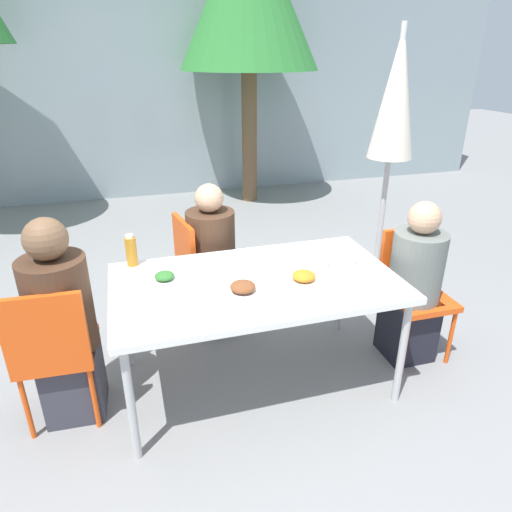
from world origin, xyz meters
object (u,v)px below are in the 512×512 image
object	(u,v)px
chair_right	(413,283)
salad_bowl	(313,261)
person_right	(413,288)
chair_far	(199,265)
chair_left	(53,347)
person_far	(212,264)
closed_umbrella	(395,107)
person_left	(64,328)
drinking_cup	(350,257)
bottle	(131,251)

from	to	relation	value
chair_right	salad_bowl	bearing A→B (deg)	-1.37
person_right	chair_far	xyz separation A→B (m)	(-1.28, 0.76, -0.01)
chair_left	salad_bowl	world-z (taller)	chair_left
chair_right	chair_left	bearing A→B (deg)	3.01
chair_far	person_far	world-z (taller)	person_far
closed_umbrella	salad_bowl	bearing A→B (deg)	-139.75
chair_right	person_right	distance (m)	0.10
closed_umbrella	salad_bowl	size ratio (longest dim) A/B	11.36
person_far	salad_bowl	size ratio (longest dim) A/B	5.97
person_left	person_right	distance (m)	2.13
drinking_cup	chair_far	bearing A→B (deg)	138.86
salad_bowl	bottle	bearing A→B (deg)	163.80
chair_left	chair_far	world-z (taller)	same
person_far	closed_umbrella	distance (m)	1.80
person_left	bottle	world-z (taller)	person_left
person_far	closed_umbrella	bearing A→B (deg)	87.74
person_far	drinking_cup	bearing A→B (deg)	37.28
person_right	salad_bowl	xyz separation A→B (m)	(-0.67, 0.10, 0.23)
person_right	person_far	world-z (taller)	person_far
chair_right	drinking_cup	xyz separation A→B (m)	(-0.51, -0.04, 0.27)
drinking_cup	chair_right	bearing A→B (deg)	4.01
person_far	drinking_cup	distance (m)	1.03
person_left	chair_right	bearing A→B (deg)	3.24
chair_right	chair_far	bearing A→B (deg)	-26.52
chair_far	salad_bowl	world-z (taller)	chair_far
salad_bowl	person_left	bearing A→B (deg)	-178.33
chair_left	person_right	world-z (taller)	person_right
chair_far	closed_umbrella	size ratio (longest dim) A/B	0.41
salad_bowl	person_right	bearing A→B (deg)	-8.78
chair_far	person_left	bearing A→B (deg)	-60.65
chair_far	closed_umbrella	xyz separation A→B (m)	(1.57, 0.16, 1.03)
chair_right	person_far	size ratio (longest dim) A/B	0.78
chair_far	bottle	size ratio (longest dim) A/B	4.32
chair_right	drinking_cup	bearing A→B (deg)	4.56
salad_bowl	chair_right	bearing A→B (deg)	-1.92
chair_left	salad_bowl	xyz separation A→B (m)	(1.51, 0.12, 0.25)
chair_far	drinking_cup	distance (m)	1.12
person_right	chair_far	world-z (taller)	person_right
chair_left	person_right	distance (m)	2.19
chair_right	person_far	bearing A→B (deg)	-26.85
chair_left	person_right	bearing A→B (deg)	3.18
chair_left	person_left	world-z (taller)	person_left
bottle	drinking_cup	xyz separation A→B (m)	(1.28, -0.37, -0.05)
chair_left	drinking_cup	distance (m)	1.75
chair_left	person_left	size ratio (longest dim) A/B	0.73
chair_left	drinking_cup	xyz separation A→B (m)	(1.73, 0.06, 0.27)
chair_far	closed_umbrella	world-z (taller)	closed_umbrella
bottle	drinking_cup	size ratio (longest dim) A/B	2.05
person_left	person_far	distance (m)	1.15
chair_right	person_right	world-z (taller)	person_right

